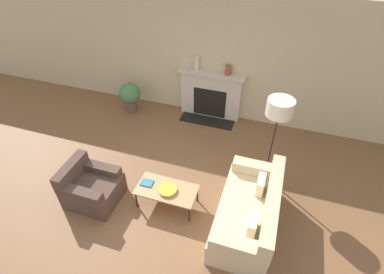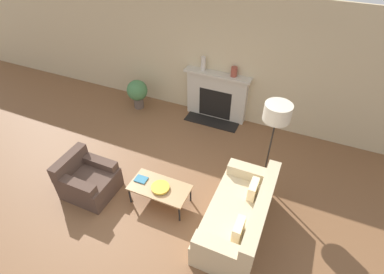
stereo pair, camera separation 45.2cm
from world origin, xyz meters
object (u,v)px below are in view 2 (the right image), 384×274
Objects in this scene: fireplace at (216,96)px; coffee_table at (160,188)px; potted_plant at (137,92)px; bowl at (160,187)px; mantel_vase_left at (203,63)px; floor_lamp at (276,118)px; book at (141,179)px; couch at (240,217)px; armchair_near at (87,180)px; mantel_vase_center_left at (234,72)px.

coffee_table is at bearing -89.64° from fireplace.
bowl is at bearing -51.39° from potted_plant.
coffee_table is 3.08m from mantel_vase_left.
floor_lamp is (1.54, 1.22, 1.09)m from bowl.
potted_plant is at bearing 121.10° from book.
couch is at bearing -96.21° from floor_lamp.
mantel_vase_left is 1.86m from potted_plant.
fireplace reaches higher than potted_plant.
coffee_table is 0.38m from book.
mantel_vase_left reaches higher than bowl.
mantel_vase_center_left is at bearing -27.61° from armchair_near.
armchair_near is 0.84× the size of coffee_table.
fireplace is at bearing 91.00° from bowl.
book is (-1.82, 0.01, 0.07)m from couch.
couch is 5.55× the size of mantel_vase_left.
mantel_vase_left is at bearing 97.99° from bowl.
floor_lamp reaches higher than bowl.
armchair_near is at bearing -163.02° from book.
floor_lamp reaches higher than fireplace.
coffee_table is 3.23× the size of mantel_vase_left.
book is (-0.36, -2.87, -0.17)m from fireplace.
coffee_table is 4.88× the size of mantel_vase_center_left.
fireplace is 3.46m from armchair_near.
bowl is at bearing -96.15° from mantel_vase_center_left.
floor_lamp is at bearing 37.33° from coffee_table.
mantel_vase_left reaches higher than fireplace.
floor_lamp reaches higher than mantel_vase_center_left.
coffee_table is at bearing -142.67° from floor_lamp.
fireplace is at bearing -22.31° from armchair_near.
floor_lamp is at bearing -46.75° from fireplace.
armchair_near is at bearing -77.09° from potted_plant.
bowl is at bearing -88.46° from couch.
fireplace is 2.89m from coffee_table.
fireplace is 0.85m from mantel_vase_left.
bowl is at bearing -82.01° from mantel_vase_left.
mantel_vase_center_left is at bearing 10.48° from potted_plant.
bowl is (-1.41, -0.04, 0.09)m from couch.
mantel_vase_left is at bearing 177.75° from fireplace.
mantel_vase_left is 0.73m from mantel_vase_center_left.
mantel_vase_left reaches higher than couch.
potted_plant is (-1.94, -0.41, -0.11)m from fireplace.
floor_lamp is at bearing -41.15° from mantel_vase_left.
mantel_vase_left is at bearing -147.80° from couch.
coffee_table is (1.33, 0.30, 0.07)m from armchair_near.
bowl is at bearing -78.50° from armchair_near.
armchair_near is 2.72× the size of mantel_vase_left.
coffee_table is at bearing 139.78° from bowl.
bowl reaches higher than coffee_table.
mantel_vase_left is at bearing 138.85° from floor_lamp.
bowl is (0.03, -0.03, 0.06)m from coffee_table.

